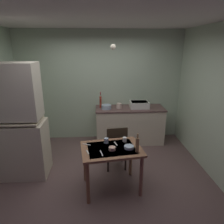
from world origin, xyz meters
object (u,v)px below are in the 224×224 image
(teacup_cream, at_px, (106,141))
(glass_bottle, at_px, (137,144))
(serving_bowl_wide, at_px, (129,147))
(chair_far_side, at_px, (116,146))
(dining_table, at_px, (111,155))
(sink_basin, at_px, (139,105))
(hand_pump, at_px, (100,101))
(mixing_bowl_counter, at_px, (106,107))
(hutch_cabinet, at_px, (16,126))

(teacup_cream, distance_m, glass_bottle, 0.57)
(serving_bowl_wide, height_order, teacup_cream, teacup_cream)
(chair_far_side, height_order, teacup_cream, chair_far_side)
(chair_far_side, height_order, serving_bowl_wide, chair_far_side)
(dining_table, xyz_separation_m, chair_far_side, (0.12, 0.58, -0.15))
(sink_basin, bearing_deg, hand_pump, 177.19)
(mixing_bowl_counter, xyz_separation_m, dining_table, (0.03, -1.70, -0.30))
(dining_table, relative_size, chair_far_side, 1.17)
(sink_basin, height_order, dining_table, sink_basin)
(hand_pump, height_order, serving_bowl_wide, hand_pump)
(serving_bowl_wide, bearing_deg, hutch_cabinet, 164.68)
(hand_pump, distance_m, serving_bowl_wide, 1.89)
(hutch_cabinet, xyz_separation_m, dining_table, (1.64, -0.50, -0.33))
(hutch_cabinet, xyz_separation_m, mixing_bowl_counter, (1.61, 1.20, -0.03))
(teacup_cream, relative_size, glass_bottle, 0.29)
(sink_basin, relative_size, teacup_cream, 5.06)
(hand_pump, distance_m, dining_table, 1.85)
(hutch_cabinet, relative_size, serving_bowl_wide, 13.21)
(sink_basin, bearing_deg, hutch_cabinet, -152.57)
(sink_basin, distance_m, serving_bowl_wide, 1.85)
(hutch_cabinet, relative_size, hand_pump, 5.24)
(hutch_cabinet, bearing_deg, dining_table, -16.89)
(hutch_cabinet, height_order, sink_basin, hutch_cabinet)
(hutch_cabinet, xyz_separation_m, hand_pump, (1.48, 1.29, 0.09))
(mixing_bowl_counter, xyz_separation_m, serving_bowl_wide, (0.30, -1.72, -0.16))
(mixing_bowl_counter, distance_m, glass_bottle, 1.88)
(hand_pump, xyz_separation_m, serving_bowl_wide, (0.43, -1.82, -0.28))
(hand_pump, bearing_deg, hutch_cabinet, -138.91)
(chair_far_side, relative_size, teacup_cream, 10.26)
(teacup_cream, xyz_separation_m, glass_bottle, (0.46, -0.32, 0.08))
(glass_bottle, bearing_deg, chair_far_side, 110.32)
(dining_table, bearing_deg, sink_basin, 66.37)
(mixing_bowl_counter, bearing_deg, chair_far_side, -82.62)
(hand_pump, distance_m, glass_bottle, 2.02)
(hutch_cabinet, xyz_separation_m, sink_basin, (2.40, 1.25, 0.00))
(sink_basin, height_order, mixing_bowl_counter, sink_basin)
(dining_table, height_order, chair_far_side, chair_far_side)
(dining_table, distance_m, glass_bottle, 0.48)
(glass_bottle, bearing_deg, sink_basin, 78.67)
(chair_far_side, bearing_deg, hand_pump, 102.84)
(mixing_bowl_counter, bearing_deg, sink_basin, 3.62)
(hutch_cabinet, relative_size, chair_far_side, 2.29)
(mixing_bowl_counter, relative_size, dining_table, 0.22)
(hutch_cabinet, relative_size, sink_basin, 4.64)
(teacup_cream, bearing_deg, hutch_cabinet, 168.53)
(teacup_cream, height_order, glass_bottle, glass_bottle)
(dining_table, height_order, glass_bottle, glass_bottle)
(hand_pump, bearing_deg, mixing_bowl_counter, -35.89)
(hand_pump, relative_size, mixing_bowl_counter, 1.69)
(hutch_cabinet, bearing_deg, mixing_bowl_counter, 36.58)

